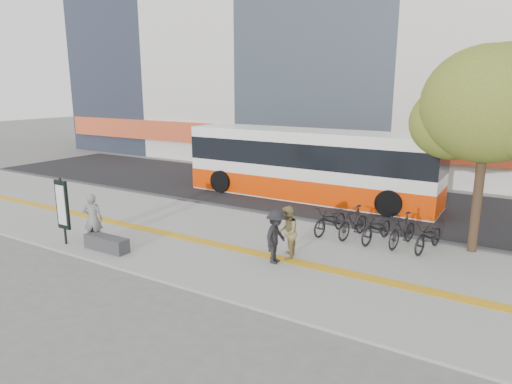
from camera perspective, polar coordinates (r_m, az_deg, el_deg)
The scene contains 13 objects.
ground at distance 14.15m, azimuth -7.57°, elevation -8.05°, with size 120.00×120.00×0.00m, color #61615D.
sidewalk at distance 15.25m, azimuth -4.02°, elevation -6.21°, with size 40.00×7.00×0.08m, color gray.
tactile_strip at distance 14.86m, azimuth -5.15°, elevation -6.58°, with size 40.00×0.45×0.01m, color gold.
street at distance 21.55m, azimuth 7.59°, elevation -0.52°, with size 40.00×8.00×0.06m, color black.
curb at distance 18.07m, azimuth 2.42°, elevation -2.97°, with size 40.00×0.25×0.14m, color #323234.
bench at distance 14.99m, azimuth -18.35°, elevation -6.16°, with size 1.60×0.45×0.45m, color #323234.
signboard at distance 15.74m, azimuth -23.26°, elevation -1.61°, with size 0.55×0.10×2.20m.
street_tree at distance 15.07m, azimuth 27.20°, elevation 9.54°, with size 4.40×3.80×6.31m.
bus at distance 20.88m, azimuth 6.64°, elevation 3.25°, with size 11.67×2.77×3.11m.
bicycle_row at distance 15.42m, azimuth 15.03°, elevation -4.28°, with size 4.28×1.95×1.09m.
seated_woman at distance 15.51m, azimuth -19.90°, elevation -3.23°, with size 0.61×0.40×1.68m, color black.
pedestrian_tan at distance 13.47m, azimuth 3.97°, elevation -5.10°, with size 0.78×0.60×1.59m, color #92824E.
pedestrian_dark at distance 13.09m, azimuth 2.52°, elevation -5.66°, with size 1.02×0.59×1.58m, color black.
Camera 1 is at (8.39, -10.19, 5.10)m, focal length 31.67 mm.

